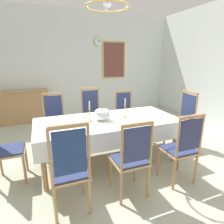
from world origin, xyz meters
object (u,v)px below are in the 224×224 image
candlestick_west (90,114)px  chandelier (107,6)px  soup_tureen (102,114)px  chair_north_b (92,115)px  candlestick_east (125,110)px  bowl_near_left (100,112)px  sideboard (22,107)px  chair_south_a (70,168)px  chair_north_a (55,120)px  spoon_primary (95,113)px  mounted_clock (99,42)px  dining_table (108,124)px  chair_south_b (131,158)px  chair_head_west (3,144)px  chair_north_c (125,113)px  chair_head_east (182,120)px  framed_painting (114,60)px  chair_south_c (182,147)px  bowl_near_right (66,133)px  spoon_secondary (57,135)px

candlestick_west → chandelier: size_ratio=0.52×
soup_tureen → chair_north_b: bearing=85.4°
candlestick_east → bowl_near_left: (-0.32, 0.40, -0.11)m
chair_north_b → candlestick_west: (-0.29, -0.93, 0.32)m
sideboard → chandelier: size_ratio=2.18×
chair_south_a → sideboard: chair_south_a is taller
chair_north_a → spoon_primary: 0.88m
candlestick_east → mounted_clock: bearing=80.5°
dining_table → soup_tureen: bearing=180.0°
chair_south_b → bowl_near_left: 1.35m
chair_head_west → chandelier: (1.58, 0.00, 1.88)m
chair_north_c → chair_head_west: (-2.35, -0.93, 0.05)m
chair_south_b → chair_head_east: (1.60, 0.93, 0.03)m
chair_south_a → framed_painting: framed_painting is taller
bowl_near_left → mounted_clock: size_ratio=0.49×
sideboard → framed_painting: (2.88, 0.25, 1.26)m
soup_tureen → candlestick_east: (0.41, -0.00, 0.03)m
chair_south_c → chair_north_c: bearing=90.0°
bowl_near_right → candlestick_west: bearing=42.8°
chair_south_b → candlestick_east: size_ratio=3.12×
bowl_near_left → mounted_clock: bearing=72.7°
chandelier → sideboard: bearing=117.9°
candlestick_west → spoon_secondary: 0.68m
framed_painting → bowl_near_left: bearing=-116.6°
spoon_primary → spoon_secondary: bearing=-120.0°
chair_north_a → chandelier: size_ratio=1.67×
chair_south_c → bowl_near_left: 1.56m
soup_tureen → candlestick_east: 0.41m
mounted_clock → bowl_near_right: bearing=-114.2°
dining_table → candlestick_east: candlestick_east is taller
bowl_near_right → spoon_secondary: 0.11m
chair_north_c → chair_head_east: chair_head_east is taller
spoon_secondary → chair_north_b: bearing=68.1°
chair_north_a → candlestick_west: bearing=117.5°
chair_north_b → chair_north_c: (0.79, -0.01, -0.03)m
chair_head_west → candlestick_east: bearing=90.0°
chair_north_b → chandelier: 2.11m
dining_table → sideboard: 3.27m
chair_north_c → bowl_near_right: (-1.52, -1.33, 0.24)m
chair_south_a → chair_head_east: same height
chair_north_b → candlestick_west: size_ratio=3.40×
bowl_near_right → mounted_clock: size_ratio=0.57×
candlestick_east → chandelier: size_ratio=0.52×
dining_table → soup_tureen: (-0.10, 0.00, 0.18)m
candlestick_west → spoon_secondary: bearing=-145.1°
chair_north_c → chair_head_east: bearing=131.3°
bowl_near_right → spoon_primary: (0.64, 0.84, -0.01)m
dining_table → candlestick_east: (0.31, -0.00, 0.21)m
chair_north_b → soup_tureen: size_ratio=4.25×
chair_north_a → chair_north_c: size_ratio=1.04×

